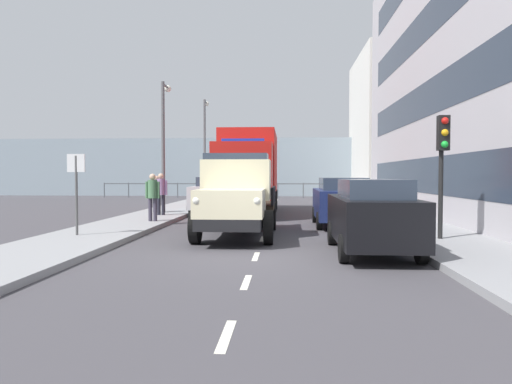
# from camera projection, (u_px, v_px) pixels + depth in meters

# --- Properties ---
(ground_plane) EXTENTS (80.00, 80.00, 0.00)m
(ground_plane) POSITION_uv_depth(u_px,v_px,m) (270.00, 220.00, 19.30)
(ground_plane) COLOR #423F44
(sidewalk_left) EXTENTS (2.57, 37.37, 0.15)m
(sidewalk_left) POSITION_uv_depth(u_px,v_px,m) (391.00, 218.00, 18.98)
(sidewalk_left) COLOR gray
(sidewalk_left) RESTS_ON ground_plane
(sidewalk_right) EXTENTS (2.57, 37.37, 0.15)m
(sidewalk_right) POSITION_uv_depth(u_px,v_px,m) (152.00, 217.00, 19.61)
(sidewalk_right) COLOR gray
(sidewalk_right) RESTS_ON ground_plane
(road_centreline_markings) EXTENTS (0.12, 33.02, 0.01)m
(road_centreline_markings) POSITION_uv_depth(u_px,v_px,m) (269.00, 221.00, 18.58)
(road_centreline_markings) COLOR silver
(road_centreline_markings) RESTS_ON ground_plane
(building_far_block) EXTENTS (7.58, 10.19, 10.93)m
(building_far_block) POSITION_uv_depth(u_px,v_px,m) (408.00, 127.00, 36.31)
(building_far_block) COLOR silver
(building_far_block) RESTS_ON ground_plane
(sea_horizon) EXTENTS (80.00, 0.80, 5.00)m
(sea_horizon) POSITION_uv_depth(u_px,v_px,m) (279.00, 167.00, 40.84)
(sea_horizon) COLOR #84939E
(sea_horizon) RESTS_ON ground_plane
(seawall_railing) EXTENTS (28.08, 0.08, 1.20)m
(seawall_railing) POSITION_uv_depth(u_px,v_px,m) (278.00, 186.00, 37.31)
(seawall_railing) COLOR #4C5156
(seawall_railing) RESTS_ON ground_plane
(truck_vintage_cream) EXTENTS (2.17, 5.64, 2.43)m
(truck_vintage_cream) POSITION_uv_depth(u_px,v_px,m) (237.00, 197.00, 13.71)
(truck_vintage_cream) COLOR black
(truck_vintage_cream) RESTS_ON ground_plane
(lorry_cargo_red) EXTENTS (2.58, 8.20, 3.87)m
(lorry_cargo_red) POSITION_uv_depth(u_px,v_px,m) (249.00, 169.00, 22.22)
(lorry_cargo_red) COLOR red
(lorry_cargo_red) RESTS_ON ground_plane
(car_black_kerbside_near) EXTENTS (1.75, 4.13, 1.72)m
(car_black_kerbside_near) POSITION_uv_depth(u_px,v_px,m) (372.00, 215.00, 10.95)
(car_black_kerbside_near) COLOR black
(car_black_kerbside_near) RESTS_ON ground_plane
(car_navy_kerbside_1) EXTENTS (1.94, 3.92, 1.72)m
(car_navy_kerbside_1) POSITION_uv_depth(u_px,v_px,m) (342.00, 201.00, 16.77)
(car_navy_kerbside_1) COLOR navy
(car_navy_kerbside_1) RESTS_ON ground_plane
(car_silver_oppositeside_0) EXTENTS (1.98, 4.48, 1.72)m
(car_silver_oppositeside_0) POSITION_uv_depth(u_px,v_px,m) (216.00, 194.00, 22.44)
(car_silver_oppositeside_0) COLOR #B7BABF
(car_silver_oppositeside_0) RESTS_ON ground_plane
(car_maroon_oppositeside_1) EXTENTS (1.91, 3.91, 1.72)m
(car_maroon_oppositeside_1) POSITION_uv_depth(u_px,v_px,m) (230.00, 191.00, 27.98)
(car_maroon_oppositeside_1) COLOR maroon
(car_maroon_oppositeside_1) RESTS_ON ground_plane
(car_white_oppositeside_2) EXTENTS (1.88, 4.70, 1.72)m
(car_white_oppositeside_2) POSITION_uv_depth(u_px,v_px,m) (239.00, 188.00, 32.90)
(car_white_oppositeside_2) COLOR white
(car_white_oppositeside_2) RESTS_ON ground_plane
(pedestrian_couple_a) EXTENTS (0.53, 0.34, 1.71)m
(pedestrian_couple_a) POSITION_uv_depth(u_px,v_px,m) (153.00, 193.00, 17.10)
(pedestrian_couple_a) COLOR #383342
(pedestrian_couple_a) RESTS_ON sidewalk_right
(pedestrian_near_railing) EXTENTS (0.53, 0.34, 1.73)m
(pedestrian_near_railing) POSITION_uv_depth(u_px,v_px,m) (161.00, 190.00, 19.73)
(pedestrian_near_railing) COLOR black
(pedestrian_near_railing) RESTS_ON sidewalk_right
(pedestrian_couple_b) EXTENTS (0.53, 0.34, 1.63)m
(pedestrian_couple_b) POSITION_uv_depth(u_px,v_px,m) (156.00, 191.00, 21.21)
(pedestrian_couple_b) COLOR black
(pedestrian_couple_b) RESTS_ON sidewalk_right
(traffic_light_near) EXTENTS (0.28, 0.41, 3.20)m
(traffic_light_near) POSITION_uv_depth(u_px,v_px,m) (443.00, 150.00, 12.25)
(traffic_light_near) COLOR black
(traffic_light_near) RESTS_ON sidewalk_left
(lamp_post_promenade) EXTENTS (0.32, 1.14, 5.81)m
(lamp_post_promenade) POSITION_uv_depth(u_px,v_px,m) (164.00, 134.00, 21.18)
(lamp_post_promenade) COLOR #59595B
(lamp_post_promenade) RESTS_ON sidewalk_right
(lamp_post_far) EXTENTS (0.32, 1.14, 6.67)m
(lamp_post_far) POSITION_uv_depth(u_px,v_px,m) (205.00, 141.00, 31.59)
(lamp_post_far) COLOR #59595B
(lamp_post_far) RESTS_ON sidewalk_right
(street_sign) EXTENTS (0.50, 0.07, 2.25)m
(street_sign) POSITION_uv_depth(u_px,v_px,m) (76.00, 180.00, 13.11)
(street_sign) COLOR #4C4C4C
(street_sign) RESTS_ON sidewalk_right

